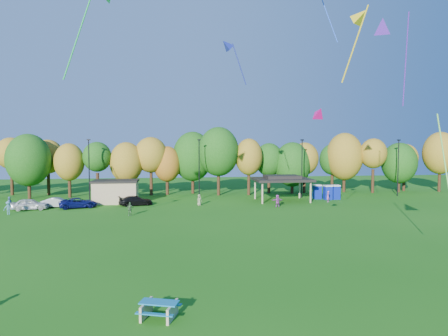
{
  "coord_description": "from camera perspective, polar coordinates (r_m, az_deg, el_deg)",
  "views": [
    {
      "loc": [
        -1.9,
        -19.83,
        8.4
      ],
      "look_at": [
        1.42,
        6.0,
        6.82
      ],
      "focal_mm": 32.0,
      "sensor_mm": 36.0,
      "label": 1
    }
  ],
  "objects": [
    {
      "name": "car_c",
      "position": [
        55.83,
        -20.09,
        -4.7
      ],
      "size": [
        5.26,
        3.6,
        1.34
      ],
      "primitive_type": "imported",
      "rotation": [
        0.0,
        0.0,
        1.89
      ],
      "color": "#0E1357",
      "rests_on": "ground"
    },
    {
      "name": "ground",
      "position": [
        21.62,
        -1.8,
        -19.38
      ],
      "size": [
        160.0,
        160.0,
        0.0
      ],
      "primitive_type": "plane",
      "color": "#19600F",
      "rests_on": "ground"
    },
    {
      "name": "car_b",
      "position": [
        57.15,
        -22.68,
        -4.59
      ],
      "size": [
        3.95,
        1.42,
        1.3
      ],
      "primitive_type": "imported",
      "rotation": [
        0.0,
        0.0,
        1.58
      ],
      "color": "#A9A9AF",
      "rests_on": "ground"
    },
    {
      "name": "far_person_1",
      "position": [
        53.96,
        -28.44,
        -5.04
      ],
      "size": [
        1.2,
        1.05,
        1.61
      ],
      "primitive_type": "imported",
      "rotation": [
        0.0,
        0.0,
        0.54
      ],
      "color": "teal",
      "rests_on": "ground"
    },
    {
      "name": "far_person_0",
      "position": [
        54.61,
        -3.55,
        -4.57
      ],
      "size": [
        0.89,
        0.82,
        1.53
      ],
      "primitive_type": "imported",
      "rotation": [
        0.0,
        0.0,
        0.6
      ],
      "color": "gray",
      "rests_on": "ground"
    },
    {
      "name": "porta_potties",
      "position": [
        62.54,
        14.48,
        -3.34
      ],
      "size": [
        3.75,
        2.15,
        2.18
      ],
      "color": "#0B1E94",
      "rests_on": "ground"
    },
    {
      "name": "kite_4",
      "position": [
        30.45,
        18.94,
        19.76
      ],
      "size": [
        2.53,
        2.9,
        5.43
      ],
      "color": "gold"
    },
    {
      "name": "kite_1",
      "position": [
        39.08,
        0.42,
        17.1
      ],
      "size": [
        2.76,
        1.38,
        4.45
      ],
      "color": "navy"
    },
    {
      "name": "far_person_3",
      "position": [
        58.2,
        -28.36,
        -4.43
      ],
      "size": [
        1.0,
        0.96,
        1.63
      ],
      "primitive_type": "imported",
      "rotation": [
        0.0,
        0.0,
        3.75
      ],
      "color": "teal",
      "rests_on": "ground"
    },
    {
      "name": "far_person_5",
      "position": [
        48.02,
        -13.29,
        -5.72
      ],
      "size": [
        1.01,
        0.6,
        1.61
      ],
      "primitive_type": "imported",
      "rotation": [
        0.0,
        0.0,
        3.38
      ],
      "color": "#456A41",
      "rests_on": "ground"
    },
    {
      "name": "far_person_4",
      "position": [
        59.54,
        14.62,
        -3.96
      ],
      "size": [
        0.7,
        0.68,
        1.62
      ],
      "primitive_type": "imported",
      "rotation": [
        0.0,
        0.0,
        3.88
      ],
      "color": "#A64E9F",
      "rests_on": "ground"
    },
    {
      "name": "picnic_table",
      "position": [
        20.62,
        -9.24,
        -19.19
      ],
      "size": [
        2.23,
        2.03,
        0.8
      ],
      "rotation": [
        0.0,
        0.0,
        -0.32
      ],
      "color": "tan",
      "rests_on": "ground"
    },
    {
      "name": "car_a",
      "position": [
        56.55,
        -26.01,
        -4.66
      ],
      "size": [
        4.55,
        2.35,
        1.48
      ],
      "primitive_type": "imported",
      "rotation": [
        0.0,
        0.0,
        1.71
      ],
      "color": "silver",
      "rests_on": "ground"
    },
    {
      "name": "pavilion",
      "position": [
        59.24,
        8.29,
        -1.57
      ],
      "size": [
        8.2,
        6.2,
        3.77
      ],
      "color": "tan",
      "rests_on": "ground"
    },
    {
      "name": "utility_building",
      "position": [
        58.79,
        -15.21,
        -3.25
      ],
      "size": [
        6.3,
        4.3,
        3.25
      ],
      "color": "tan",
      "rests_on": "ground"
    },
    {
      "name": "kite_15",
      "position": [
        41.05,
        21.74,
        18.32
      ],
      "size": [
        2.91,
        4.79,
        8.46
      ],
      "color": "#6023BD"
    },
    {
      "name": "far_person_2",
      "position": [
        53.69,
        7.64,
        -4.67
      ],
      "size": [
        1.57,
        0.63,
        1.65
      ],
      "primitive_type": "imported",
      "rotation": [
        0.0,
        0.0,
        3.24
      ],
      "color": "#AA47A7",
      "rests_on": "ground"
    },
    {
      "name": "tree_line",
      "position": [
        65.4,
        -6.54,
        1.28
      ],
      "size": [
        93.57,
        10.55,
        11.15
      ],
      "color": "black",
      "rests_on": "ground"
    },
    {
      "name": "car_d",
      "position": [
        55.76,
        -12.51,
        -4.59
      ],
      "size": [
        4.86,
        2.91,
        1.32
      ],
      "primitive_type": "imported",
      "rotation": [
        0.0,
        0.0,
        1.82
      ],
      "color": "black",
      "rests_on": "ground"
    },
    {
      "name": "kite_13",
      "position": [
        27.5,
        13.4,
        7.7
      ],
      "size": [
        1.03,
        1.3,
        1.21
      ],
      "color": "#CA0B72"
    },
    {
      "name": "lamp_posts",
      "position": [
        60.06,
        -3.58,
        0.13
      ],
      "size": [
        64.5,
        0.25,
        9.09
      ],
      "color": "black",
      "rests_on": "ground"
    }
  ]
}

